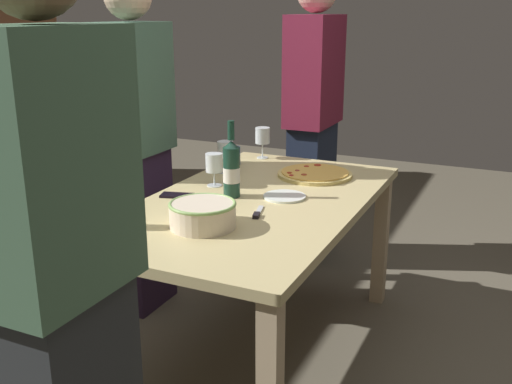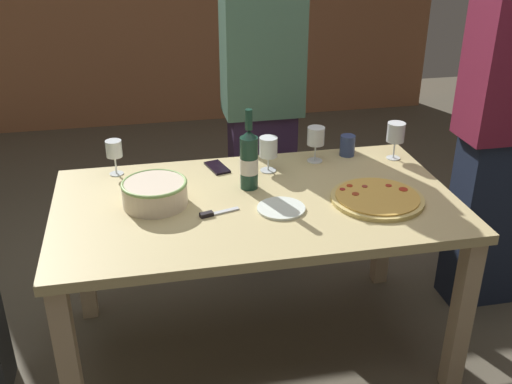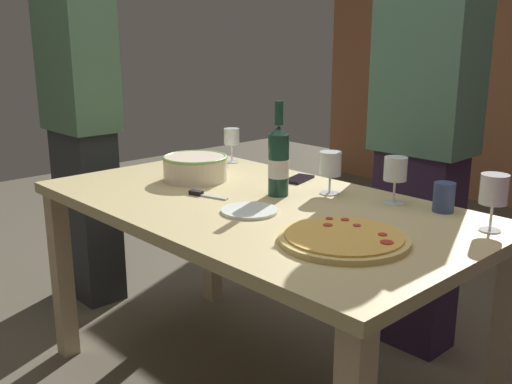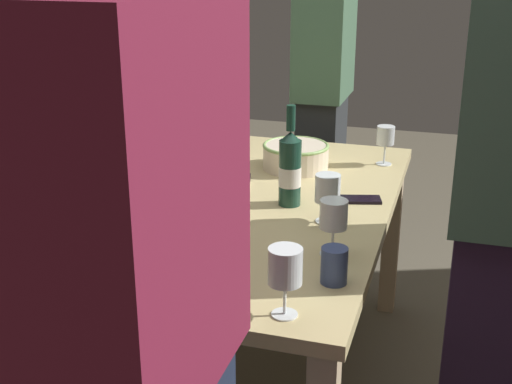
# 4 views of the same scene
# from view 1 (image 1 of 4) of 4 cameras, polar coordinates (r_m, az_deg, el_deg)

# --- Properties ---
(ground_plane) EXTENTS (8.00, 8.00, 0.00)m
(ground_plane) POSITION_cam_1_polar(r_m,az_deg,el_deg) (2.92, 0.00, -14.90)
(ground_plane) COLOR brown
(dining_table) EXTENTS (1.60, 0.90, 0.75)m
(dining_table) POSITION_cam_1_polar(r_m,az_deg,el_deg) (2.63, 0.00, -2.65)
(dining_table) COLOR tan
(dining_table) RESTS_ON ground
(pizza) EXTENTS (0.37, 0.37, 0.03)m
(pizza) POSITION_cam_1_polar(r_m,az_deg,el_deg) (2.98, 5.66, 1.74)
(pizza) COLOR #D3B969
(pizza) RESTS_ON dining_table
(serving_bowl) EXTENTS (0.26, 0.26, 0.10)m
(serving_bowl) POSITION_cam_1_polar(r_m,az_deg,el_deg) (2.27, -5.13, -2.06)
(serving_bowl) COLOR beige
(serving_bowl) RESTS_ON dining_table
(wine_bottle) EXTENTS (0.08, 0.08, 0.34)m
(wine_bottle) POSITION_cam_1_polar(r_m,az_deg,el_deg) (2.61, -2.36, 2.27)
(wine_bottle) COLOR #193B2D
(wine_bottle) RESTS_ON dining_table
(wine_glass_near_pizza) EXTENTS (0.08, 0.08, 0.16)m
(wine_glass_near_pizza) POSITION_cam_1_polar(r_m,az_deg,el_deg) (3.01, -2.97, 4.02)
(wine_glass_near_pizza) COLOR white
(wine_glass_near_pizza) RESTS_ON dining_table
(wine_glass_by_bottle) EXTENTS (0.08, 0.08, 0.17)m
(wine_glass_by_bottle) POSITION_cam_1_polar(r_m,az_deg,el_deg) (3.31, 0.63, 5.37)
(wine_glass_by_bottle) COLOR white
(wine_glass_by_bottle) RESTS_ON dining_table
(wine_glass_far_left) EXTENTS (0.08, 0.08, 0.16)m
(wine_glass_far_left) POSITION_cam_1_polar(r_m,az_deg,el_deg) (2.78, -4.04, 2.65)
(wine_glass_far_left) COLOR white
(wine_glass_far_left) RESTS_ON dining_table
(wine_glass_far_right) EXTENTS (0.07, 0.07, 0.16)m
(wine_glass_far_right) POSITION_cam_1_polar(r_m,az_deg,el_deg) (2.31, -14.05, -0.69)
(wine_glass_far_right) COLOR white
(wine_glass_far_right) RESTS_ON dining_table
(cup_amber) EXTENTS (0.07, 0.07, 0.10)m
(cup_amber) POSITION_cam_1_polar(r_m,az_deg,el_deg) (3.18, -2.14, 3.50)
(cup_amber) COLOR navy
(cup_amber) RESTS_ON dining_table
(side_plate) EXTENTS (0.19, 0.19, 0.01)m
(side_plate) POSITION_cam_1_polar(r_m,az_deg,el_deg) (2.63, 2.75, -0.43)
(side_plate) COLOR white
(side_plate) RESTS_ON dining_table
(cell_phone) EXTENTS (0.11, 0.16, 0.01)m
(cell_phone) POSITION_cam_1_polar(r_m,az_deg,el_deg) (2.66, -7.57, -0.33)
(cell_phone) COLOR black
(cell_phone) RESTS_ON dining_table
(pizza_knife) EXTENTS (0.16, 0.06, 0.02)m
(pizza_knife) POSITION_cam_1_polar(r_m,az_deg,el_deg) (2.40, 0.15, -2.06)
(pizza_knife) COLOR silver
(pizza_knife) RESTS_ON dining_table
(person_host) EXTENTS (0.40, 0.24, 1.75)m
(person_host) POSITION_cam_1_polar(r_m,az_deg,el_deg) (1.58, -18.03, -7.80)
(person_host) COLOR #2A2D30
(person_host) RESTS_ON ground
(person_guest_left) EXTENTS (0.39, 0.24, 1.72)m
(person_guest_left) POSITION_cam_1_polar(r_m,az_deg,el_deg) (3.09, -11.37, 4.42)
(person_guest_left) COLOR #2E1E38
(person_guest_left) RESTS_ON ground
(person_guest_right) EXTENTS (0.46, 0.24, 1.76)m
(person_guest_right) POSITION_cam_1_polar(r_m,az_deg,el_deg) (3.71, 5.50, 6.88)
(person_guest_right) COLOR #1D263C
(person_guest_right) RESTS_ON ground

